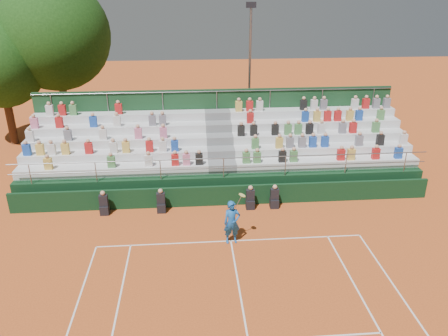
{
  "coord_description": "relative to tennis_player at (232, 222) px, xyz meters",
  "views": [
    {
      "loc": [
        -1.54,
        -15.35,
        9.96
      ],
      "look_at": [
        0.0,
        3.5,
        1.8
      ],
      "focal_mm": 35.0,
      "sensor_mm": 36.0,
      "label": 1
    }
  ],
  "objects": [
    {
      "name": "tree_east",
      "position": [
        -10.01,
        14.45,
        5.79
      ],
      "size": [
        7.05,
        7.05,
        10.26
      ],
      "color": "#3D2516",
      "rests_on": "ground"
    },
    {
      "name": "tennis_player",
      "position": [
        0.0,
        0.0,
        0.0
      ],
      "size": [
        0.9,
        0.52,
        2.22
      ],
      "color": "#1658A9",
      "rests_on": "ground"
    },
    {
      "name": "grandstand",
      "position": [
        -0.02,
        6.51,
        0.14
      ],
      "size": [
        20.0,
        5.2,
        4.4
      ],
      "color": "black",
      "rests_on": "ground"
    },
    {
      "name": "line_officials",
      "position": [
        -1.3,
        2.82,
        -0.46
      ],
      "size": [
        8.32,
        0.4,
        1.19
      ],
      "color": "black",
      "rests_on": "ground"
    },
    {
      "name": "ground",
      "position": [
        -0.03,
        0.07,
        -0.94
      ],
      "size": [
        90.0,
        90.0,
        0.0
      ],
      "primitive_type": "plane",
      "color": "#C75521",
      "rests_on": "ground"
    },
    {
      "name": "floodlight_mast",
      "position": [
        2.35,
        12.56,
        4.13
      ],
      "size": [
        0.6,
        0.25,
        8.76
      ],
      "color": "gray",
      "rests_on": "ground"
    },
    {
      "name": "courtside_wall",
      "position": [
        -0.03,
        3.27,
        -0.44
      ],
      "size": [
        20.0,
        0.15,
        1.0
      ],
      "primitive_type": "cube",
      "color": "black",
      "rests_on": "ground"
    }
  ]
}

